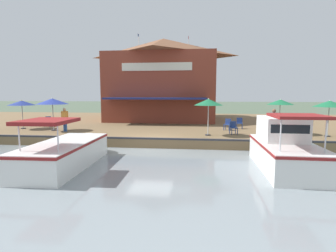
{
  "coord_description": "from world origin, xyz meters",
  "views": [
    {
      "loc": [
        14.94,
        2.8,
        3.22
      ],
      "look_at": [
        -1.0,
        0.92,
        1.3
      ],
      "focal_mm": 28.0,
      "sensor_mm": 36.0,
      "label": 1
    }
  ],
  "objects_px": {
    "cafe_chair_facing_river": "(228,124)",
    "tree_upstream_bank": "(192,77)",
    "patio_umbrella_mid_patio_right": "(22,103)",
    "person_mid_patio": "(274,119)",
    "patio_umbrella_back_row": "(52,101)",
    "cafe_chair_mid_patio": "(48,121)",
    "cafe_chair_under_first_umbrella": "(240,123)",
    "motorboat_distant_upstream": "(70,150)",
    "motorboat_mid_row": "(282,147)",
    "patio_umbrella_far_corner": "(280,102)",
    "person_near_entrance": "(65,117)",
    "cafe_chair_back_row_seat": "(233,127)",
    "patio_umbrella_near_quay_edge": "(330,104)",
    "waterfront_restaurant": "(163,79)",
    "patio_umbrella_by_entrance": "(208,102)"
  },
  "relations": [
    {
      "from": "cafe_chair_facing_river",
      "to": "tree_upstream_bank",
      "type": "xyz_separation_m",
      "value": [
        -13.24,
        -3.08,
        4.27
      ]
    },
    {
      "from": "patio_umbrella_mid_patio_right",
      "to": "person_mid_patio",
      "type": "height_order",
      "value": "patio_umbrella_mid_patio_right"
    },
    {
      "from": "patio_umbrella_back_row",
      "to": "cafe_chair_facing_river",
      "type": "relative_size",
      "value": 2.82
    },
    {
      "from": "cafe_chair_mid_patio",
      "to": "cafe_chair_under_first_umbrella",
      "type": "relative_size",
      "value": 1.0
    },
    {
      "from": "motorboat_distant_upstream",
      "to": "motorboat_mid_row",
      "type": "bearing_deg",
      "value": 94.38
    },
    {
      "from": "patio_umbrella_far_corner",
      "to": "motorboat_mid_row",
      "type": "relative_size",
      "value": 0.41
    },
    {
      "from": "patio_umbrella_mid_patio_right",
      "to": "person_mid_patio",
      "type": "relative_size",
      "value": 1.26
    },
    {
      "from": "person_near_entrance",
      "to": "cafe_chair_under_first_umbrella",
      "type": "bearing_deg",
      "value": 103.63
    },
    {
      "from": "person_near_entrance",
      "to": "cafe_chair_back_row_seat",
      "type": "bearing_deg",
      "value": 90.81
    },
    {
      "from": "patio_umbrella_near_quay_edge",
      "to": "cafe_chair_mid_patio",
      "type": "height_order",
      "value": "patio_umbrella_near_quay_edge"
    },
    {
      "from": "person_mid_patio",
      "to": "tree_upstream_bank",
      "type": "xyz_separation_m",
      "value": [
        -16.24,
        -5.53,
        3.64
      ]
    },
    {
      "from": "tree_upstream_bank",
      "to": "person_near_entrance",
      "type": "bearing_deg",
      "value": -29.18
    },
    {
      "from": "waterfront_restaurant",
      "to": "patio_umbrella_mid_patio_right",
      "type": "distance_m",
      "value": 13.71
    },
    {
      "from": "cafe_chair_back_row_seat",
      "to": "motorboat_distant_upstream",
      "type": "height_order",
      "value": "motorboat_distant_upstream"
    },
    {
      "from": "patio_umbrella_far_corner",
      "to": "motorboat_distant_upstream",
      "type": "relative_size",
      "value": 0.37
    },
    {
      "from": "motorboat_distant_upstream",
      "to": "patio_umbrella_by_entrance",
      "type": "bearing_deg",
      "value": 132.22
    },
    {
      "from": "person_near_entrance",
      "to": "motorboat_mid_row",
      "type": "xyz_separation_m",
      "value": [
        5.75,
        13.18,
        -0.74
      ]
    },
    {
      "from": "patio_umbrella_mid_patio_right",
      "to": "tree_upstream_bank",
      "type": "distance_m",
      "value": 19.21
    },
    {
      "from": "patio_umbrella_back_row",
      "to": "tree_upstream_bank",
      "type": "bearing_deg",
      "value": 147.24
    },
    {
      "from": "waterfront_restaurant",
      "to": "cafe_chair_facing_river",
      "type": "distance_m",
      "value": 10.96
    },
    {
      "from": "cafe_chair_back_row_seat",
      "to": "motorboat_mid_row",
      "type": "relative_size",
      "value": 0.15
    },
    {
      "from": "patio_umbrella_far_corner",
      "to": "cafe_chair_facing_river",
      "type": "xyz_separation_m",
      "value": [
        -1.48,
        -3.24,
        -1.65
      ]
    },
    {
      "from": "patio_umbrella_by_entrance",
      "to": "patio_umbrella_back_row",
      "type": "distance_m",
      "value": 11.23
    },
    {
      "from": "patio_umbrella_by_entrance",
      "to": "patio_umbrella_far_corner",
      "type": "xyz_separation_m",
      "value": [
        -1.26,
        4.78,
        -0.02
      ]
    },
    {
      "from": "waterfront_restaurant",
      "to": "person_mid_patio",
      "type": "relative_size",
      "value": 6.34
    },
    {
      "from": "motorboat_distant_upstream",
      "to": "patio_umbrella_near_quay_edge",
      "type": "bearing_deg",
      "value": 114.16
    },
    {
      "from": "cafe_chair_mid_patio",
      "to": "cafe_chair_facing_river",
      "type": "height_order",
      "value": "same"
    },
    {
      "from": "patio_umbrella_by_entrance",
      "to": "cafe_chair_mid_patio",
      "type": "relative_size",
      "value": 2.82
    },
    {
      "from": "patio_umbrella_near_quay_edge",
      "to": "motorboat_distant_upstream",
      "type": "height_order",
      "value": "patio_umbrella_near_quay_edge"
    },
    {
      "from": "patio_umbrella_back_row",
      "to": "patio_umbrella_mid_patio_right",
      "type": "distance_m",
      "value": 3.04
    },
    {
      "from": "person_mid_patio",
      "to": "tree_upstream_bank",
      "type": "height_order",
      "value": "tree_upstream_bank"
    },
    {
      "from": "cafe_chair_back_row_seat",
      "to": "tree_upstream_bank",
      "type": "xyz_separation_m",
      "value": [
        -15.16,
        -3.25,
        4.27
      ]
    },
    {
      "from": "person_mid_patio",
      "to": "motorboat_distant_upstream",
      "type": "relative_size",
      "value": 0.27
    },
    {
      "from": "cafe_chair_mid_patio",
      "to": "person_near_entrance",
      "type": "relative_size",
      "value": 0.5
    },
    {
      "from": "cafe_chair_back_row_seat",
      "to": "waterfront_restaurant",
      "type": "bearing_deg",
      "value": -149.29
    },
    {
      "from": "patio_umbrella_mid_patio_right",
      "to": "motorboat_mid_row",
      "type": "height_order",
      "value": "patio_umbrella_mid_patio_right"
    },
    {
      "from": "cafe_chair_under_first_umbrella",
      "to": "motorboat_distant_upstream",
      "type": "xyz_separation_m",
      "value": [
        9.54,
        -8.97,
        -0.37
      ]
    },
    {
      "from": "waterfront_restaurant",
      "to": "patio_umbrella_by_entrance",
      "type": "bearing_deg",
      "value": 21.63
    },
    {
      "from": "cafe_chair_back_row_seat",
      "to": "person_near_entrance",
      "type": "height_order",
      "value": "person_near_entrance"
    },
    {
      "from": "person_mid_patio",
      "to": "patio_umbrella_back_row",
      "type": "bearing_deg",
      "value": -94.75
    },
    {
      "from": "cafe_chair_under_first_umbrella",
      "to": "tree_upstream_bank",
      "type": "relative_size",
      "value": 0.13
    },
    {
      "from": "cafe_chair_mid_patio",
      "to": "motorboat_distant_upstream",
      "type": "height_order",
      "value": "motorboat_distant_upstream"
    },
    {
      "from": "patio_umbrella_mid_patio_right",
      "to": "cafe_chair_back_row_seat",
      "type": "xyz_separation_m",
      "value": [
        0.91,
        15.84,
        -1.51
      ]
    },
    {
      "from": "patio_umbrella_far_corner",
      "to": "patio_umbrella_near_quay_edge",
      "type": "distance_m",
      "value": 2.82
    },
    {
      "from": "waterfront_restaurant",
      "to": "motorboat_mid_row",
      "type": "relative_size",
      "value": 1.94
    },
    {
      "from": "patio_umbrella_mid_patio_right",
      "to": "person_near_entrance",
      "type": "bearing_deg",
      "value": 74.98
    },
    {
      "from": "patio_umbrella_by_entrance",
      "to": "patio_umbrella_far_corner",
      "type": "height_order",
      "value": "patio_umbrella_by_entrance"
    },
    {
      "from": "cafe_chair_under_first_umbrella",
      "to": "motorboat_distant_upstream",
      "type": "bearing_deg",
      "value": -43.21
    },
    {
      "from": "motorboat_mid_row",
      "to": "cafe_chair_mid_patio",
      "type": "bearing_deg",
      "value": -117.13
    },
    {
      "from": "waterfront_restaurant",
      "to": "cafe_chair_mid_patio",
      "type": "relative_size",
      "value": 13.1
    }
  ]
}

